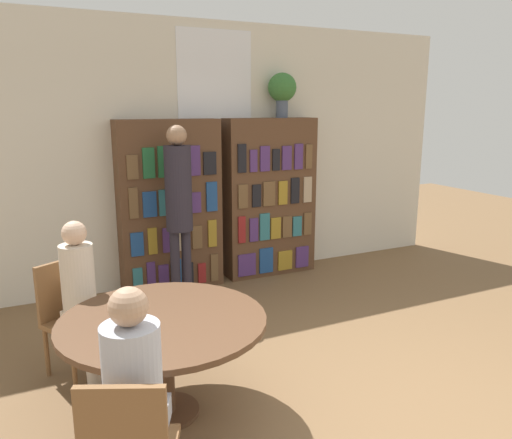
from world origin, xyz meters
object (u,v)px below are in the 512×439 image
Objects in this scene: seated_reader_left at (83,292)px; librarian_standing at (179,198)px; reading_table at (163,332)px; flower_vase at (282,89)px; bookshelf_right at (270,198)px; chair_left_side at (70,312)px; bookshelf_left at (170,206)px; seated_reader_right at (135,387)px.

librarian_standing reaches higher than seated_reader_left.
librarian_standing reaches higher than reading_table.
flower_vase reaches higher than seated_reader_left.
reading_table is 0.84m from seated_reader_left.
bookshelf_right is 1.02× the size of librarian_standing.
seated_reader_left reaches higher than chair_left_side.
chair_left_side is 0.72× the size of seated_reader_left.
flower_vase is 3.42m from seated_reader_left.
bookshelf_left reaches higher than seated_reader_left.
reading_table is at bearing 90.00° from seated_reader_left.
bookshelf_left reaches higher than reading_table.
bookshelf_left is 1.55× the size of seated_reader_left.
bookshelf_right is 2.92m from seated_reader_left.
bookshelf_left reaches higher than seated_reader_right.
bookshelf_right is 3.92m from seated_reader_right.
reading_table is at bearing -130.16° from bookshelf_right.
flower_vase reaches higher than seated_reader_right.
flower_vase is 0.59× the size of chair_left_side.
bookshelf_right reaches higher than seated_reader_right.
bookshelf_right is (1.26, -0.00, -0.00)m from bookshelf_left.
seated_reader_left is at bearing 119.70° from reading_table.
bookshelf_right is 1.41m from librarian_standing.
flower_vase reaches higher than reading_table.
flower_vase is 3.51m from chair_left_side.
bookshelf_right is 2.94m from chair_left_side.
chair_left_side is 1.68m from seated_reader_right.
bookshelf_left is at bearing -159.73° from chair_left_side.
seated_reader_right is at bearing 62.89° from seated_reader_left.
bookshelf_right is at bearing -179.10° from chair_left_side.
reading_table is 1.10× the size of seated_reader_left.
chair_left_side is at bearing 119.70° from reading_table.
seated_reader_left reaches higher than reading_table.
chair_left_side is 0.71× the size of seated_reader_right.
reading_table is at bearing -107.30° from bookshelf_left.
librarian_standing is (-1.46, -0.51, -1.10)m from flower_vase.
chair_left_side is 0.27m from seated_reader_left.
bookshelf_right is 2.16× the size of chair_left_side.
chair_left_side is (-2.66, -1.48, -1.75)m from flower_vase.
bookshelf_left is 1.98m from chair_left_side.
bookshelf_right is at bearing -0.01° from bookshelf_left.
bookshelf_left reaches higher than librarian_standing.
bookshelf_left is 2.02m from seated_reader_left.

